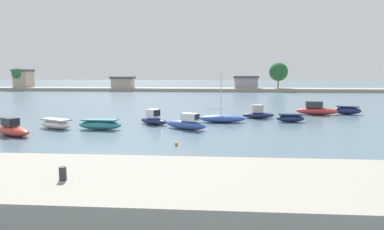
% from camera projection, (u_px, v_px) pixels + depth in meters
% --- Properties ---
extents(ground_plane, '(400.00, 400.00, 0.00)m').
position_uv_depth(ground_plane, '(90.00, 160.00, 23.05)').
color(ground_plane, slate).
extents(seawall_embankment, '(73.05, 6.35, 1.88)m').
position_uv_depth(seawall_embankment, '(6.00, 195.00, 13.92)').
color(seawall_embankment, '#9E998C').
rests_on(seawall_embankment, ground).
extents(mooring_bollard, '(0.27, 0.27, 0.51)m').
position_uv_depth(mooring_bollard, '(63.00, 174.00, 12.78)').
color(mooring_bollard, '#2D2D33').
rests_on(mooring_bollard, seawall_embankment).
extents(moored_boat_0, '(4.97, 3.81, 1.63)m').
position_uv_depth(moored_boat_0, '(12.00, 129.00, 31.63)').
color(moored_boat_0, '#C63833').
rests_on(moored_boat_0, ground).
extents(moored_boat_1, '(4.43, 3.22, 1.01)m').
position_uv_depth(moored_boat_1, '(56.00, 124.00, 35.47)').
color(moored_boat_1, white).
rests_on(moored_boat_1, ground).
extents(moored_boat_2, '(4.51, 1.63, 1.05)m').
position_uv_depth(moored_boat_2, '(100.00, 125.00, 34.84)').
color(moored_boat_2, teal).
rests_on(moored_boat_2, ground).
extents(moored_boat_3, '(3.96, 3.34, 1.67)m').
position_uv_depth(moored_boat_3, '(154.00, 119.00, 38.28)').
color(moored_boat_3, navy).
rests_on(moored_boat_3, ground).
extents(moored_boat_4, '(4.82, 3.55, 1.68)m').
position_uv_depth(moored_boat_4, '(186.00, 123.00, 35.01)').
color(moored_boat_4, '#3856A8').
rests_on(moored_boat_4, ground).
extents(moored_boat_5, '(5.31, 1.93, 5.85)m').
position_uv_depth(moored_boat_5, '(222.00, 118.00, 39.72)').
color(moored_boat_5, '#3856A8').
rests_on(moored_boat_5, ground).
extents(moored_boat_6, '(4.07, 1.62, 1.68)m').
position_uv_depth(moored_boat_6, '(258.00, 114.00, 43.20)').
color(moored_boat_6, navy).
rests_on(moored_boat_6, ground).
extents(moored_boat_7, '(3.27, 1.31, 0.94)m').
position_uv_depth(moored_boat_7, '(290.00, 118.00, 40.09)').
color(moored_boat_7, navy).
rests_on(moored_boat_7, ground).
extents(moored_boat_8, '(5.57, 2.45, 1.81)m').
position_uv_depth(moored_boat_8, '(316.00, 110.00, 46.64)').
color(moored_boat_8, '#C63833').
rests_on(moored_boat_8, ground).
extents(moored_boat_9, '(3.75, 2.13, 1.12)m').
position_uv_depth(moored_boat_9, '(347.00, 110.00, 47.02)').
color(moored_boat_9, navy).
rests_on(moored_boat_9, ground).
extents(mooring_buoy_1, '(0.29, 0.29, 0.29)m').
position_uv_depth(mooring_buoy_1, '(176.00, 144.00, 27.42)').
color(mooring_buoy_1, orange).
rests_on(mooring_buoy_1, ground).
extents(distant_shoreline, '(128.00, 8.18, 8.28)m').
position_uv_depth(distant_shoreline, '(180.00, 85.00, 101.20)').
color(distant_shoreline, '#9E998C').
rests_on(distant_shoreline, ground).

